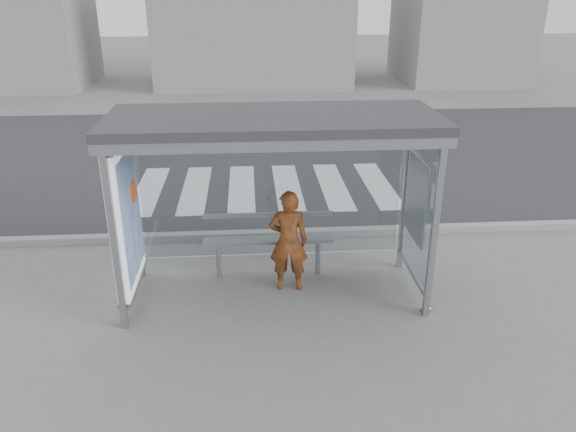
# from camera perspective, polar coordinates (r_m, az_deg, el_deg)

# --- Properties ---
(ground) EXTENTS (80.00, 80.00, 0.00)m
(ground) POSITION_cam_1_polar(r_m,az_deg,el_deg) (8.20, -1.29, -7.92)
(ground) COLOR slate
(ground) RESTS_ON ground
(road) EXTENTS (30.00, 10.00, 0.01)m
(road) POSITION_cam_1_polar(r_m,az_deg,el_deg) (14.65, -2.72, 6.28)
(road) COLOR #2A2A2D
(road) RESTS_ON ground
(curb) EXTENTS (30.00, 0.18, 0.12)m
(curb) POSITION_cam_1_polar(r_m,az_deg,el_deg) (9.89, -1.88, -1.82)
(curb) COLOR gray
(curb) RESTS_ON ground
(crosswalk) EXTENTS (5.55, 3.00, 0.00)m
(crosswalk) POSITION_cam_1_polar(r_m,az_deg,el_deg) (12.27, -2.39, 2.92)
(crosswalk) COLOR silver
(crosswalk) RESTS_ON ground
(bus_shelter) EXTENTS (4.25, 1.65, 2.62)m
(bus_shelter) POSITION_cam_1_polar(r_m,az_deg,el_deg) (7.43, -4.33, 5.48)
(bus_shelter) COLOR gray
(bus_shelter) RESTS_ON ground
(building_left) EXTENTS (6.00, 5.00, 6.00)m
(building_left) POSITION_cam_1_polar(r_m,az_deg,el_deg) (26.86, -26.69, 18.14)
(building_left) COLOR gray
(building_left) RESTS_ON ground
(building_center) EXTENTS (8.00, 5.00, 5.00)m
(building_center) POSITION_cam_1_polar(r_m,az_deg,el_deg) (25.09, -3.60, 19.04)
(building_center) COLOR gray
(building_center) RESTS_ON ground
(person) EXTENTS (0.58, 0.40, 1.53)m
(person) POSITION_cam_1_polar(r_m,az_deg,el_deg) (7.99, 0.04, -2.55)
(person) COLOR #C86B12
(person) RESTS_ON ground
(bench) EXTENTS (1.94, 0.24, 1.00)m
(bench) POSITION_cam_1_polar(r_m,az_deg,el_deg) (8.43, -2.01, -2.45)
(bench) COLOR gray
(bench) RESTS_ON ground
(soda_can) EXTENTS (0.15, 0.12, 0.07)m
(soda_can) POSITION_cam_1_polar(r_m,az_deg,el_deg) (7.99, 13.80, -9.24)
(soda_can) COLOR #D73F69
(soda_can) RESTS_ON ground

